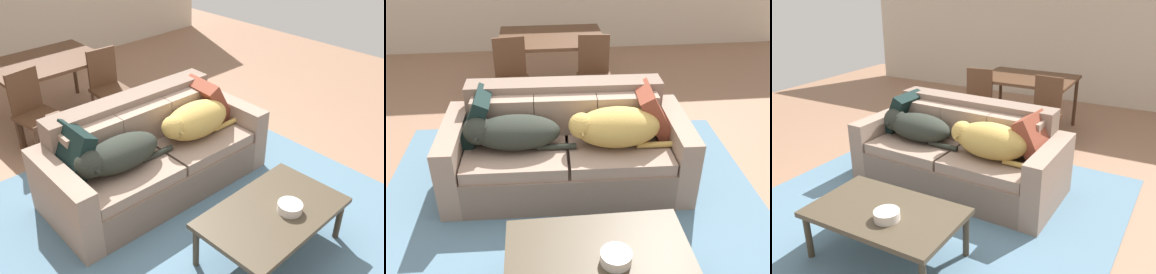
% 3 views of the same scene
% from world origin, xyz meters
% --- Properties ---
extents(ground_plane, '(10.00, 10.00, 0.00)m').
position_xyz_m(ground_plane, '(0.00, 0.00, 0.00)').
color(ground_plane, '#926A51').
extents(area_rug, '(3.41, 3.50, 0.01)m').
position_xyz_m(area_rug, '(-0.03, -0.42, 0.01)').
color(area_rug, slate).
rests_on(area_rug, ground).
extents(couch, '(2.13, 1.01, 0.86)m').
position_xyz_m(couch, '(-0.03, 0.26, 0.33)').
color(couch, '#776254').
rests_on(couch, ground).
extents(dog_on_left_cushion, '(0.92, 0.39, 0.30)m').
position_xyz_m(dog_on_left_cushion, '(-0.50, 0.14, 0.60)').
color(dog_on_left_cushion, '#282C25').
rests_on(dog_on_left_cushion, couch).
extents(dog_on_right_cushion, '(0.89, 0.40, 0.34)m').
position_xyz_m(dog_on_right_cushion, '(0.36, 0.08, 0.63)').
color(dog_on_right_cushion, tan).
rests_on(dog_on_right_cushion, couch).
extents(throw_pillow_by_left_arm, '(0.31, 0.44, 0.45)m').
position_xyz_m(throw_pillow_by_left_arm, '(-0.80, 0.34, 0.65)').
color(throw_pillow_by_left_arm, black).
rests_on(throw_pillow_by_left_arm, couch).
extents(throw_pillow_by_right_arm, '(0.36, 0.46, 0.45)m').
position_xyz_m(throw_pillow_by_right_arm, '(0.75, 0.29, 0.65)').
color(throw_pillow_by_right_arm, brown).
rests_on(throw_pillow_by_right_arm, couch).
extents(coffee_table, '(1.15, 0.69, 0.42)m').
position_xyz_m(coffee_table, '(0.06, -1.08, 0.38)').
color(coffee_table, '#473C2C').
rests_on(coffee_table, ground).
extents(bowl_on_coffee_table, '(0.19, 0.19, 0.07)m').
position_xyz_m(bowl_on_coffee_table, '(0.15, -1.17, 0.45)').
color(bowl_on_coffee_table, silver).
rests_on(bowl_on_coffee_table, coffee_table).
extents(dining_table, '(1.29, 0.96, 0.75)m').
position_xyz_m(dining_table, '(-0.05, 2.22, 0.69)').
color(dining_table, '#4B2F1D').
rests_on(dining_table, ground).
extents(dining_chair_near_left, '(0.46, 0.46, 0.91)m').
position_xyz_m(dining_chair_near_left, '(-0.53, 1.61, 0.50)').
color(dining_chair_near_left, '#4B2F1D').
rests_on(dining_chair_near_left, ground).
extents(dining_chair_near_right, '(0.43, 0.43, 0.91)m').
position_xyz_m(dining_chair_near_right, '(0.41, 1.61, 0.50)').
color(dining_chair_near_right, '#4B2F1D').
rests_on(dining_chair_near_right, ground).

